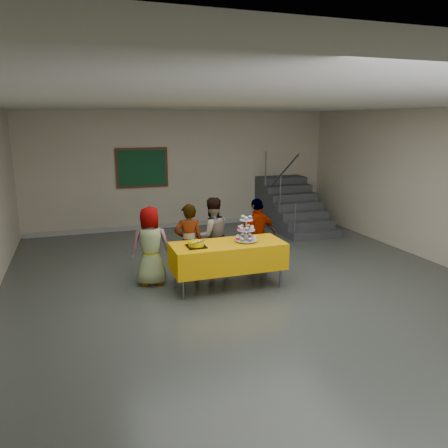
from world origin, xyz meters
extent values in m
plane|color=#4C514C|center=(0.00, 0.00, 0.00)|extent=(10.00, 10.00, 0.00)
cube|color=#C0B79B|center=(0.00, 5.00, 1.50)|extent=(8.00, 0.04, 3.00)
cube|color=silver|center=(0.00, 0.00, 3.00)|extent=(8.00, 10.00, 0.04)
cube|color=#999999|center=(0.00, 4.98, 0.06)|extent=(7.90, 0.03, 0.12)
cylinder|color=#595960|center=(-1.17, 0.16, 0.36)|extent=(0.04, 0.04, 0.73)
cylinder|color=#595960|center=(0.51, 0.16, 0.36)|extent=(0.04, 0.04, 0.73)
cylinder|color=#595960|center=(-1.17, 0.74, 0.36)|extent=(0.04, 0.04, 0.73)
cylinder|color=#595960|center=(0.51, 0.74, 0.36)|extent=(0.04, 0.04, 0.73)
cube|color=#595960|center=(-0.33, 0.45, 0.74)|extent=(1.80, 0.70, 0.02)
cube|color=#E7A004|center=(-0.33, 0.45, 0.55)|extent=(1.88, 0.78, 0.44)
cylinder|color=silver|center=(-0.01, 0.44, 0.78)|extent=(0.18, 0.18, 0.01)
cylinder|color=silver|center=(-0.01, 0.44, 0.98)|extent=(0.02, 0.02, 0.42)
cylinder|color=silver|center=(-0.01, 0.44, 0.80)|extent=(0.38, 0.38, 0.01)
cylinder|color=silver|center=(-0.01, 0.44, 0.97)|extent=(0.30, 0.30, 0.01)
cylinder|color=silver|center=(-0.01, 0.44, 1.14)|extent=(0.22, 0.22, 0.01)
cube|color=black|center=(-0.89, 0.40, 0.78)|extent=(0.30, 0.30, 0.02)
cylinder|color=#F7CF00|center=(-0.89, 0.40, 0.82)|extent=(0.25, 0.25, 0.07)
ellipsoid|color=#F7CF00|center=(-0.89, 0.40, 0.86)|extent=(0.25, 0.25, 0.05)
ellipsoid|color=white|center=(-0.84, 0.36, 0.88)|extent=(0.08, 0.08, 0.02)
cube|color=silver|center=(-0.91, 0.27, 0.88)|extent=(0.30, 0.16, 0.04)
imported|color=slate|center=(-1.52, 1.01, 0.68)|extent=(0.72, 0.53, 1.36)
imported|color=#5C5D65|center=(-0.86, 1.00, 0.68)|extent=(0.53, 0.38, 1.37)
imported|color=slate|center=(-0.37, 1.21, 0.71)|extent=(0.72, 0.57, 1.42)
imported|color=slate|center=(0.44, 1.01, 0.69)|extent=(0.86, 0.51, 1.38)
cube|color=#424447|center=(2.70, 2.75, 0.09)|extent=(1.30, 0.30, 0.18)
cube|color=#424447|center=(2.70, 3.05, 0.18)|extent=(1.30, 0.30, 0.36)
cube|color=#424447|center=(2.70, 3.35, 0.27)|extent=(1.30, 0.30, 0.54)
cube|color=#424447|center=(2.70, 3.65, 0.36)|extent=(1.30, 0.30, 0.72)
cube|color=#424447|center=(2.70, 3.95, 0.45)|extent=(1.30, 0.30, 0.90)
cube|color=#424447|center=(2.70, 4.25, 0.54)|extent=(1.30, 0.30, 1.08)
cube|color=#424447|center=(2.70, 4.55, 0.63)|extent=(1.30, 0.30, 1.26)
cube|color=#424447|center=(2.70, 4.85, 0.63)|extent=(1.30, 0.30, 1.26)
cylinder|color=#595960|center=(2.10, 2.70, 0.45)|extent=(0.04, 0.04, 0.90)
cylinder|color=#595960|center=(2.10, 3.50, 0.99)|extent=(0.04, 0.04, 0.90)
cylinder|color=#595960|center=(2.10, 4.40, 1.53)|extent=(0.04, 0.04, 0.90)
cylinder|color=#595960|center=(2.10, 3.55, 1.44)|extent=(0.04, 1.85, 1.20)
cube|color=#472B16|center=(-1.05, 4.97, 1.60)|extent=(1.30, 0.04, 1.00)
cube|color=#164728|center=(-1.05, 4.94, 1.60)|extent=(1.18, 0.02, 0.88)
camera|label=1|loc=(-2.62, -6.12, 2.72)|focal=35.00mm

